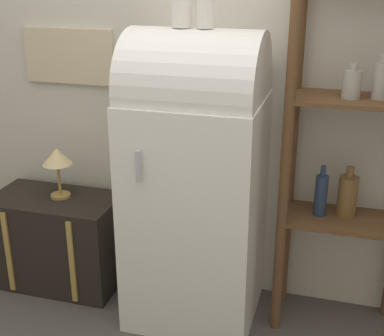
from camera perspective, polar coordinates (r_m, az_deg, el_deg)
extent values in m
cube|color=beige|center=(2.78, 2.22, 12.39)|extent=(7.00, 0.05, 2.70)
cube|color=#C6B793|center=(3.05, -12.99, 11.55)|extent=(0.53, 0.02, 0.30)
cube|color=white|center=(2.72, 0.38, -4.67)|extent=(0.64, 0.58, 1.18)
cylinder|color=white|center=(2.51, 0.42, 8.50)|extent=(0.63, 0.55, 0.55)
cylinder|color=#B7B7BC|center=(2.37, -5.75, 0.16)|extent=(0.02, 0.02, 0.15)
cube|color=black|center=(3.21, -14.09, -7.46)|extent=(0.71, 0.39, 0.54)
cube|color=#AD8942|center=(3.17, -19.03, -8.50)|extent=(0.03, 0.01, 0.48)
cube|color=#AD8942|center=(2.97, -12.69, -9.82)|extent=(0.03, 0.01, 0.48)
cylinder|color=brown|center=(2.50, 9.96, 0.38)|extent=(0.05, 0.05, 1.80)
cylinder|color=brown|center=(2.75, 10.63, 2.31)|extent=(0.05, 0.05, 1.80)
cube|color=brown|center=(2.73, 15.70, -5.32)|extent=(0.59, 0.30, 0.02)
cube|color=brown|center=(2.53, 17.03, 6.96)|extent=(0.59, 0.30, 0.02)
cylinder|color=brown|center=(2.71, 16.24, -2.94)|extent=(0.10, 0.10, 0.21)
cylinder|color=brown|center=(2.67, 16.51, -0.42)|extent=(0.04, 0.04, 0.05)
cylinder|color=#9E998E|center=(2.50, 16.67, 8.55)|extent=(0.08, 0.08, 0.13)
cylinder|color=#9E998E|center=(2.49, 16.86, 10.33)|extent=(0.03, 0.03, 0.03)
cylinder|color=#7F6647|center=(2.73, 16.11, -3.09)|extent=(0.07, 0.07, 0.18)
cylinder|color=#7F6647|center=(2.68, 16.35, -0.84)|extent=(0.03, 0.03, 0.05)
cylinder|color=#23334C|center=(2.69, 13.58, -2.87)|extent=(0.06, 0.06, 0.21)
cylinder|color=#23334C|center=(2.64, 13.82, -0.31)|extent=(0.03, 0.03, 0.05)
cylinder|color=#9E998E|center=(2.52, 19.49, 8.74)|extent=(0.07, 0.07, 0.16)
cylinder|color=#9E998E|center=(2.51, 19.78, 10.99)|extent=(0.03, 0.03, 0.04)
cylinder|color=white|center=(2.47, -1.11, 16.39)|extent=(0.09, 0.09, 0.14)
cylinder|color=white|center=(2.43, 1.48, 16.54)|extent=(0.08, 0.08, 0.16)
cylinder|color=#AD8942|center=(3.10, -13.83, -2.85)|extent=(0.11, 0.11, 0.02)
cylinder|color=#AD8942|center=(3.06, -13.99, -1.17)|extent=(0.02, 0.02, 0.18)
cone|color=#DBC184|center=(3.01, -14.21, 1.22)|extent=(0.16, 0.16, 0.09)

